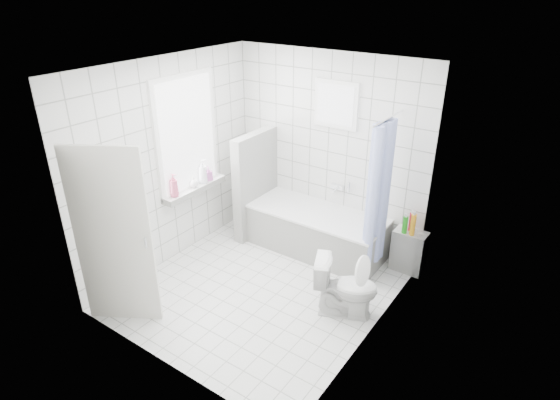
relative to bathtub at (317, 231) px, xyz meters
The scene contains 19 objects.
ground 1.17m from the bathtub, 94.52° to the right, with size 3.00×3.00×0.00m, color white.
ceiling 2.57m from the bathtub, 94.52° to the right, with size 3.00×3.00×0.00m, color white.
wall_back 1.08m from the bathtub, 103.35° to the left, with size 2.80×0.02×2.60m, color white.
wall_front 2.81m from the bathtub, 91.94° to the right, with size 2.80×0.02×2.60m, color white.
wall_left 2.12m from the bathtub, 142.93° to the right, with size 0.02×3.00×2.60m, color white.
wall_right 2.00m from the bathtub, 40.63° to the right, with size 0.02×3.00×2.60m, color white.
window_left 2.12m from the bathtub, 150.26° to the right, with size 0.01×0.90×1.40m, color white.
window_back 1.69m from the bathtub, 88.09° to the left, with size 0.50×0.01×0.50m, color white.
window_sill 1.72m from the bathtub, 149.47° to the right, with size 0.18×1.02×0.08m, color white.
door 2.69m from the bathtub, 112.58° to the right, with size 0.04×0.80×2.00m, color silver.
bathtub is the anchor object (origin of this frame).
partition_wall 1.09m from the bathtub, behind, with size 0.15×0.85×1.50m, color white.
tiled_ledge 1.23m from the bathtub, 11.98° to the left, with size 0.40×0.24×0.55m, color white.
toilet 1.35m from the bathtub, 45.61° to the right, with size 0.39×0.68×0.69m, color white.
curtain_rod 1.91m from the bathtub, ahead, with size 0.02×0.02×0.80m, color silver.
shower_curtain 1.19m from the bathtub, 10.20° to the right, with size 0.14×0.48×1.78m, color #4152C1, non-canonical shape.
tub_faucet 0.66m from the bathtub, 73.38° to the left, with size 0.18×0.06×0.06m, color silver.
sill_bottles 1.80m from the bathtub, 148.31° to the right, with size 0.18×0.76×0.33m.
ledge_bottles 1.26m from the bathtub, 10.55° to the left, with size 0.16×0.17×0.28m.
Camera 1 is at (2.82, -3.67, 3.43)m, focal length 30.00 mm.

